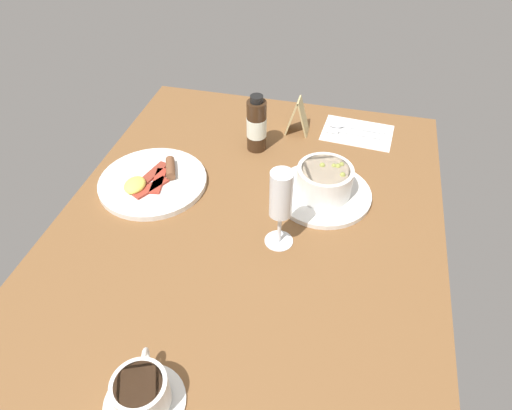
{
  "coord_description": "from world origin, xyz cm",
  "views": [
    {
      "loc": [
        -67.14,
        -18.45,
        71.3
      ],
      "look_at": [
        3.19,
        -1.38,
        4.23
      ],
      "focal_mm": 32.13,
      "sensor_mm": 36.0,
      "label": 1
    }
  ],
  "objects_px": {
    "wine_glass": "(281,199)",
    "breakfast_plate": "(152,182)",
    "sauce_bottle_brown": "(257,125)",
    "coffee_cup": "(142,393)",
    "porridge_bowl": "(324,184)",
    "cutlery_setting": "(356,132)",
    "menu_card": "(298,116)"
  },
  "relations": [
    {
      "from": "wine_glass",
      "to": "sauce_bottle_brown",
      "type": "distance_m",
      "value": 0.34
    },
    {
      "from": "porridge_bowl",
      "to": "wine_glass",
      "type": "height_order",
      "value": "wine_glass"
    },
    {
      "from": "porridge_bowl",
      "to": "cutlery_setting",
      "type": "height_order",
      "value": "porridge_bowl"
    },
    {
      "from": "sauce_bottle_brown",
      "to": "breakfast_plate",
      "type": "xyz_separation_m",
      "value": [
        -0.2,
        0.21,
        -0.06
      ]
    },
    {
      "from": "porridge_bowl",
      "to": "cutlery_setting",
      "type": "bearing_deg",
      "value": -11.0
    },
    {
      "from": "wine_glass",
      "to": "menu_card",
      "type": "distance_m",
      "value": 0.42
    },
    {
      "from": "porridge_bowl",
      "to": "sauce_bottle_brown",
      "type": "xyz_separation_m",
      "value": [
        0.15,
        0.19,
        0.03
      ]
    },
    {
      "from": "sauce_bottle_brown",
      "to": "wine_glass",
      "type": "bearing_deg",
      "value": -158.44
    },
    {
      "from": "cutlery_setting",
      "to": "sauce_bottle_brown",
      "type": "bearing_deg",
      "value": 118.28
    },
    {
      "from": "wine_glass",
      "to": "sauce_bottle_brown",
      "type": "relative_size",
      "value": 1.2
    },
    {
      "from": "coffee_cup",
      "to": "sauce_bottle_brown",
      "type": "height_order",
      "value": "sauce_bottle_brown"
    },
    {
      "from": "cutlery_setting",
      "to": "menu_card",
      "type": "distance_m",
      "value": 0.17
    },
    {
      "from": "porridge_bowl",
      "to": "coffee_cup",
      "type": "distance_m",
      "value": 0.59
    },
    {
      "from": "porridge_bowl",
      "to": "wine_glass",
      "type": "xyz_separation_m",
      "value": [
        -0.17,
        0.07,
        0.09
      ]
    },
    {
      "from": "wine_glass",
      "to": "sauce_bottle_brown",
      "type": "height_order",
      "value": "wine_glass"
    },
    {
      "from": "coffee_cup",
      "to": "sauce_bottle_brown",
      "type": "xyz_separation_m",
      "value": [
        0.7,
        -0.01,
        0.04
      ]
    },
    {
      "from": "coffee_cup",
      "to": "breakfast_plate",
      "type": "distance_m",
      "value": 0.53
    },
    {
      "from": "wine_glass",
      "to": "menu_card",
      "type": "bearing_deg",
      "value": 4.63
    },
    {
      "from": "breakfast_plate",
      "to": "menu_card",
      "type": "distance_m",
      "value": 0.43
    },
    {
      "from": "cutlery_setting",
      "to": "coffee_cup",
      "type": "relative_size",
      "value": 1.48
    },
    {
      "from": "sauce_bottle_brown",
      "to": "breakfast_plate",
      "type": "relative_size",
      "value": 0.6
    },
    {
      "from": "sauce_bottle_brown",
      "to": "cutlery_setting",
      "type": "bearing_deg",
      "value": -61.72
    },
    {
      "from": "cutlery_setting",
      "to": "menu_card",
      "type": "relative_size",
      "value": 1.93
    },
    {
      "from": "coffee_cup",
      "to": "breakfast_plate",
      "type": "relative_size",
      "value": 0.52
    },
    {
      "from": "coffee_cup",
      "to": "menu_card",
      "type": "height_order",
      "value": "menu_card"
    },
    {
      "from": "sauce_bottle_brown",
      "to": "coffee_cup",
      "type": "bearing_deg",
      "value": 179.18
    },
    {
      "from": "cutlery_setting",
      "to": "menu_card",
      "type": "xyz_separation_m",
      "value": [
        -0.04,
        0.16,
        0.05
      ]
    },
    {
      "from": "breakfast_plate",
      "to": "menu_card",
      "type": "relative_size",
      "value": 2.52
    },
    {
      "from": "breakfast_plate",
      "to": "coffee_cup",
      "type": "bearing_deg",
      "value": -158.25
    },
    {
      "from": "wine_glass",
      "to": "breakfast_plate",
      "type": "height_order",
      "value": "wine_glass"
    },
    {
      "from": "cutlery_setting",
      "to": "wine_glass",
      "type": "distance_m",
      "value": 0.48
    },
    {
      "from": "coffee_cup",
      "to": "breakfast_plate",
      "type": "xyz_separation_m",
      "value": [
        0.5,
        0.2,
        -0.02
      ]
    }
  ]
}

